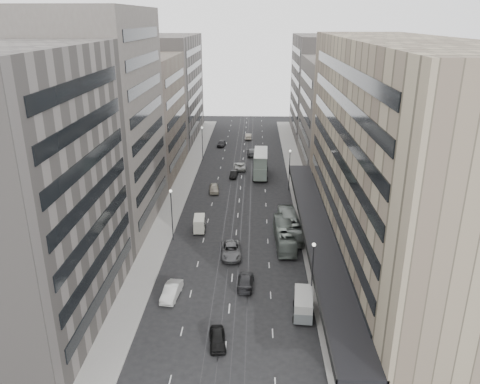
# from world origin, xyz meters

# --- Properties ---
(ground) EXTENTS (220.00, 220.00, 0.00)m
(ground) POSITION_xyz_m (0.00, 0.00, 0.00)
(ground) COLOR black
(ground) RESTS_ON ground
(sidewalk_right) EXTENTS (4.00, 125.00, 0.15)m
(sidewalk_right) POSITION_xyz_m (12.00, 37.50, 0.07)
(sidewalk_right) COLOR gray
(sidewalk_right) RESTS_ON ground
(sidewalk_left) EXTENTS (4.00, 125.00, 0.15)m
(sidewalk_left) POSITION_xyz_m (-12.00, 37.50, 0.07)
(sidewalk_left) COLOR gray
(sidewalk_left) RESTS_ON ground
(department_store) EXTENTS (19.20, 60.00, 30.00)m
(department_store) POSITION_xyz_m (21.45, 8.00, 14.95)
(department_store) COLOR gray
(department_store) RESTS_ON ground
(building_right_mid) EXTENTS (15.00, 28.00, 24.00)m
(building_right_mid) POSITION_xyz_m (21.50, 52.00, 12.00)
(building_right_mid) COLOR #534E48
(building_right_mid) RESTS_ON ground
(building_right_far) EXTENTS (15.00, 32.00, 28.00)m
(building_right_far) POSITION_xyz_m (21.50, 82.00, 14.00)
(building_right_far) COLOR slate
(building_right_far) RESTS_ON ground
(building_left_a) EXTENTS (15.00, 28.00, 30.00)m
(building_left_a) POSITION_xyz_m (-21.50, -8.00, 15.00)
(building_left_a) COLOR slate
(building_left_a) RESTS_ON ground
(building_left_b) EXTENTS (15.00, 26.00, 34.00)m
(building_left_b) POSITION_xyz_m (-21.50, 19.00, 17.00)
(building_left_b) COLOR #534E48
(building_left_b) RESTS_ON ground
(building_left_c) EXTENTS (15.00, 28.00, 25.00)m
(building_left_c) POSITION_xyz_m (-21.50, 46.00, 12.50)
(building_left_c) COLOR #665D4F
(building_left_c) RESTS_ON ground
(building_left_d) EXTENTS (15.00, 38.00, 28.00)m
(building_left_d) POSITION_xyz_m (-21.50, 79.00, 14.00)
(building_left_d) COLOR slate
(building_left_d) RESTS_ON ground
(lamp_right_near) EXTENTS (0.44, 0.44, 8.32)m
(lamp_right_near) POSITION_xyz_m (9.70, -5.00, 5.20)
(lamp_right_near) COLOR #262628
(lamp_right_near) RESTS_ON ground
(lamp_right_far) EXTENTS (0.44, 0.44, 8.32)m
(lamp_right_far) POSITION_xyz_m (9.70, 35.00, 5.20)
(lamp_right_far) COLOR #262628
(lamp_right_far) RESTS_ON ground
(lamp_left_near) EXTENTS (0.44, 0.44, 8.32)m
(lamp_left_near) POSITION_xyz_m (-9.70, 12.00, 5.20)
(lamp_left_near) COLOR #262628
(lamp_left_near) RESTS_ON ground
(lamp_left_far) EXTENTS (0.44, 0.44, 8.32)m
(lamp_left_far) POSITION_xyz_m (-9.70, 55.00, 5.20)
(lamp_left_far) COLOR #262628
(lamp_left_far) RESTS_ON ground
(bus_near) EXTENTS (3.01, 11.36, 3.14)m
(bus_near) POSITION_xyz_m (7.47, 11.12, 1.57)
(bus_near) COLOR slate
(bus_near) RESTS_ON ground
(bus_far) EXTENTS (3.50, 11.62, 3.19)m
(bus_far) POSITION_xyz_m (8.50, 14.53, 1.60)
(bus_far) COLOR gray
(bus_far) RESTS_ON ground
(double_decker) EXTENTS (3.33, 10.11, 5.49)m
(double_decker) POSITION_xyz_m (4.11, 43.61, 2.96)
(double_decker) COLOR gray
(double_decker) RESTS_ON ground
(vw_microbus) EXTENTS (2.63, 5.11, 2.67)m
(vw_microbus) POSITION_xyz_m (8.61, -6.95, 1.48)
(vw_microbus) COLOR slate
(vw_microbus) RESTS_ON ground
(panel_van) EXTENTS (2.08, 3.91, 2.40)m
(panel_van) POSITION_xyz_m (-5.97, 15.32, 1.32)
(panel_van) COLOR silver
(panel_van) RESTS_ON ground
(sedan_0) EXTENTS (2.16, 4.35, 1.42)m
(sedan_0) POSITION_xyz_m (-0.88, -12.55, 0.71)
(sedan_0) COLOR black
(sedan_0) RESTS_ON ground
(sedan_1) EXTENTS (2.27, 5.06, 1.61)m
(sedan_1) POSITION_xyz_m (-7.23, -3.80, 0.81)
(sedan_1) COLOR beige
(sedan_1) RESTS_ON ground
(sedan_2) EXTENTS (3.27, 6.25, 1.68)m
(sedan_2) POSITION_xyz_m (-0.45, 7.13, 0.84)
(sedan_2) COLOR slate
(sedan_2) RESTS_ON ground
(sedan_3) EXTENTS (2.29, 5.18, 1.48)m
(sedan_3) POSITION_xyz_m (1.83, -1.01, 0.74)
(sedan_3) COLOR #28282A
(sedan_3) RESTS_ON ground
(sedan_4) EXTENTS (2.28, 4.76, 1.57)m
(sedan_4) POSITION_xyz_m (-5.14, 33.36, 0.78)
(sedan_4) COLOR #9F9684
(sedan_4) RESTS_ON ground
(sedan_5) EXTENTS (1.73, 4.17, 1.34)m
(sedan_5) POSITION_xyz_m (-1.67, 42.69, 0.67)
(sedan_5) COLOR black
(sedan_5) RESTS_ON ground
(sedan_6) EXTENTS (2.91, 5.71, 1.54)m
(sedan_6) POSITION_xyz_m (-0.56, 48.40, 0.77)
(sedan_6) COLOR #B6B7B3
(sedan_6) RESTS_ON ground
(sedan_7) EXTENTS (2.81, 5.98, 1.69)m
(sedan_7) POSITION_xyz_m (2.06, 60.06, 0.84)
(sedan_7) COLOR #555557
(sedan_7) RESTS_ON ground
(sedan_8) EXTENTS (2.49, 4.88, 1.59)m
(sedan_8) POSITION_xyz_m (-6.13, 68.61, 0.80)
(sedan_8) COLOR #272729
(sedan_8) RESTS_ON ground
(sedan_9) EXTENTS (1.78, 4.91, 1.61)m
(sedan_9) POSITION_xyz_m (0.95, 76.78, 0.80)
(sedan_9) COLOR #B9AE9A
(sedan_9) RESTS_ON ground
(pedestrian) EXTENTS (0.77, 0.63, 1.82)m
(pedestrian) POSITION_xyz_m (11.47, -16.98, 1.06)
(pedestrian) COLOR black
(pedestrian) RESTS_ON sidewalk_right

